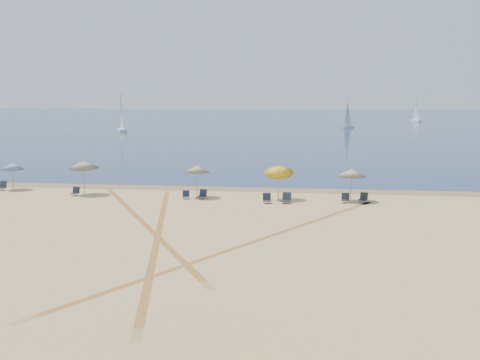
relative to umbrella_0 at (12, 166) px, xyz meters
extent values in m
plane|color=tan|center=(18.70, -21.33, -1.89)|extent=(160.00, 160.00, 0.00)
plane|color=#0C2151|center=(18.70, 203.67, -1.89)|extent=(500.00, 500.00, 0.00)
plane|color=olive|center=(18.70, 2.67, -1.89)|extent=(500.00, 500.00, 0.00)
cylinder|color=gray|center=(0.00, 0.00, -0.87)|extent=(0.05, 0.05, 2.05)
cone|color=white|center=(0.00, 0.00, 0.00)|extent=(1.90, 1.90, 0.55)
sphere|color=gray|center=(0.00, 0.00, 0.30)|extent=(0.08, 0.08, 0.08)
cylinder|color=gray|center=(6.67, -1.65, -0.67)|extent=(0.05, 0.24, 2.46)
cone|color=beige|center=(6.67, -1.56, 0.41)|extent=(2.32, 2.35, 0.72)
sphere|color=gray|center=(6.67, -1.56, 0.71)|extent=(0.08, 0.08, 0.08)
cylinder|color=gray|center=(15.50, -1.61, -0.77)|extent=(0.05, 0.14, 2.26)
cone|color=beige|center=(15.50, -1.65, 0.21)|extent=(2.01, 2.03, 0.63)
sphere|color=gray|center=(15.50, -1.65, 0.51)|extent=(0.08, 0.08, 0.08)
cylinder|color=gray|center=(21.59, -2.21, -0.72)|extent=(0.05, 0.82, 2.36)
cone|color=yellow|center=(21.59, -1.87, 0.31)|extent=(2.18, 2.24, 1.21)
sphere|color=gray|center=(21.59, -1.87, 0.61)|extent=(0.08, 0.08, 0.08)
cylinder|color=gray|center=(26.77, -1.83, -0.80)|extent=(0.05, 0.05, 2.19)
cone|color=beige|center=(26.77, -1.83, 0.15)|extent=(2.20, 2.20, 0.55)
sphere|color=gray|center=(26.77, -1.83, 0.45)|extent=(0.08, 0.08, 0.08)
cube|color=black|center=(-0.72, -0.56, -1.70)|extent=(0.64, 0.64, 0.05)
cube|color=black|center=(-0.70, -0.28, -1.44)|extent=(0.61, 0.27, 0.53)
cylinder|color=#A5A5AD|center=(-0.49, -0.80, -1.80)|extent=(0.03, 0.03, 0.19)
cube|color=black|center=(6.21, -2.28, -1.72)|extent=(0.56, 0.56, 0.05)
cube|color=black|center=(6.22, -2.02, -1.48)|extent=(0.54, 0.22, 0.48)
cylinder|color=#A5A5AD|center=(5.99, -2.47, -1.81)|extent=(0.02, 0.02, 0.18)
cylinder|color=#A5A5AD|center=(6.42, -2.49, -1.81)|extent=(0.02, 0.02, 0.18)
cube|color=black|center=(14.86, -2.56, -1.73)|extent=(0.56, 0.56, 0.04)
cube|color=black|center=(14.82, -2.32, -1.52)|extent=(0.52, 0.26, 0.44)
cylinder|color=#A5A5AD|center=(14.66, -2.77, -1.81)|extent=(0.02, 0.02, 0.16)
cylinder|color=#A5A5AD|center=(15.05, -2.71, -1.81)|extent=(0.02, 0.02, 0.16)
cube|color=black|center=(16.02, -2.36, -1.71)|extent=(0.64, 0.64, 0.05)
cube|color=black|center=(16.06, -2.09, -1.47)|extent=(0.58, 0.30, 0.50)
cylinder|color=#A5A5AD|center=(15.80, -2.52, -1.80)|extent=(0.02, 0.02, 0.18)
cylinder|color=#A5A5AD|center=(16.24, -2.60, -1.80)|extent=(0.02, 0.02, 0.18)
cube|color=black|center=(20.91, -3.57, -1.71)|extent=(0.65, 0.65, 0.05)
cube|color=black|center=(20.87, -3.29, -1.46)|extent=(0.59, 0.29, 0.51)
cylinder|color=#A5A5AD|center=(20.68, -3.81, -1.80)|extent=(0.02, 0.02, 0.19)
cylinder|color=#A5A5AD|center=(21.13, -3.74, -1.80)|extent=(0.02, 0.02, 0.19)
cube|color=black|center=(22.22, -3.45, -1.69)|extent=(0.70, 0.70, 0.06)
cube|color=black|center=(22.27, -3.15, -1.43)|extent=(0.64, 0.32, 0.55)
cylinder|color=#A5A5AD|center=(21.98, -3.63, -1.79)|extent=(0.03, 0.03, 0.20)
cylinder|color=#A5A5AD|center=(22.47, -3.71, -1.79)|extent=(0.03, 0.03, 0.20)
cube|color=black|center=(26.36, -2.64, -1.71)|extent=(0.58, 0.58, 0.05)
cube|color=black|center=(26.38, -2.37, -1.47)|extent=(0.56, 0.23, 0.49)
cylinder|color=#A5A5AD|center=(26.14, -2.82, -1.80)|extent=(0.02, 0.02, 0.18)
cylinder|color=#A5A5AD|center=(26.58, -2.85, -1.80)|extent=(0.02, 0.02, 0.18)
cube|color=black|center=(27.60, -2.25, -1.71)|extent=(0.71, 0.71, 0.05)
cube|color=black|center=(27.70, -1.99, -1.47)|extent=(0.59, 0.39, 0.49)
cylinder|color=#A5A5AD|center=(27.40, -2.37, -1.80)|extent=(0.02, 0.02, 0.18)
cylinder|color=#A5A5AD|center=(27.81, -2.53, -1.80)|extent=(0.02, 0.02, 0.18)
cube|color=white|center=(32.15, 107.52, -1.60)|extent=(3.92, 5.09, 0.57)
cylinder|color=gray|center=(32.15, 107.52, 2.08)|extent=(0.11, 0.11, 7.57)
cube|color=white|center=(56.74, 152.97, -1.60)|extent=(2.97, 5.34, 0.57)
cylinder|color=gray|center=(56.74, 152.97, 2.07)|extent=(0.11, 0.11, 7.56)
cube|color=white|center=(-19.87, 83.70, -1.57)|extent=(3.99, 5.80, 0.63)
cylinder|color=gray|center=(-19.87, 83.70, 2.52)|extent=(0.13, 0.13, 8.41)
plane|color=tan|center=(15.90, -13.75, -1.89)|extent=(33.53, 33.53, 0.00)
plane|color=tan|center=(15.65, -12.68, -1.89)|extent=(33.53, 33.53, 0.00)
plane|color=tan|center=(21.33, -14.38, -1.89)|extent=(38.05, 38.05, 0.00)
plane|color=tan|center=(21.86, -13.42, -1.89)|extent=(38.05, 38.05, 0.00)
plane|color=tan|center=(13.76, -10.13, -1.89)|extent=(37.98, 37.98, 0.00)
plane|color=tan|center=(13.24, -9.16, -1.89)|extent=(37.98, 37.98, 0.00)
camera|label=1|loc=(24.25, -43.15, 5.30)|focal=43.05mm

